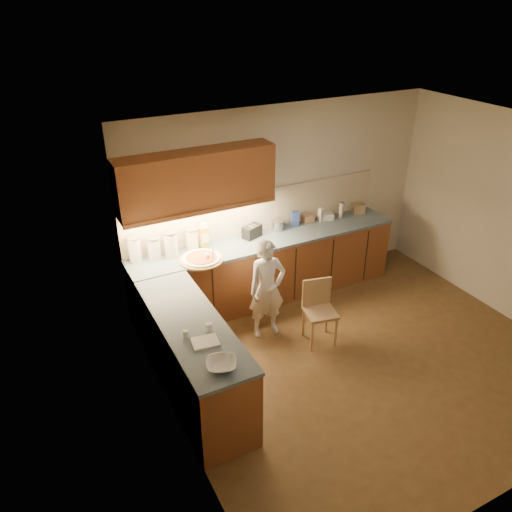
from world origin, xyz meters
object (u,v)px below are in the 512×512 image
object	(u,v)px
child	(267,289)
wooden_chair	(319,307)
oil_jug	(204,236)
toaster	(252,231)
pizza_on_board	(202,259)

from	to	relation	value
child	wooden_chair	xyz separation A→B (m)	(0.50, -0.40, -0.18)
oil_jug	toaster	distance (m)	0.68
oil_jug	child	bearing A→B (deg)	-62.77
child	toaster	distance (m)	0.96
wooden_chair	oil_jug	world-z (taller)	oil_jug
toaster	wooden_chair	bearing A→B (deg)	-99.21
child	oil_jug	xyz separation A→B (m)	(-0.45, 0.87, 0.43)
child	toaster	world-z (taller)	child
oil_jug	toaster	size ratio (longest dim) A/B	1.16
pizza_on_board	wooden_chair	distance (m)	1.54
pizza_on_board	child	world-z (taller)	child
wooden_chair	toaster	size ratio (longest dim) A/B	2.74
wooden_chair	oil_jug	bearing A→B (deg)	139.53
toaster	oil_jug	bearing A→B (deg)	158.03
child	pizza_on_board	bearing A→B (deg)	142.69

